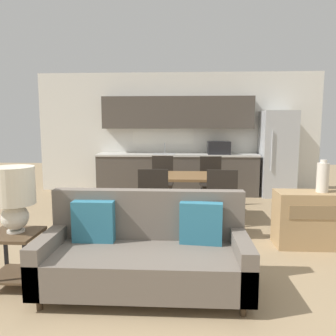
{
  "coord_description": "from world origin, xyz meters",
  "views": [
    {
      "loc": [
        0.17,
        -2.9,
        1.53
      ],
      "look_at": [
        -0.06,
        1.5,
        0.95
      ],
      "focal_mm": 35.0,
      "sensor_mm": 36.0,
      "label": 1
    }
  ],
  "objects_px": {
    "credenza": "(317,219)",
    "dining_chair_far_left": "(162,179)",
    "vase": "(323,177)",
    "dining_chair_near_left": "(154,199)",
    "couch": "(145,253)",
    "dining_chair_far_right": "(212,181)",
    "dining_table": "(187,179)",
    "side_table": "(15,250)",
    "table_lamp": "(14,193)",
    "dining_chair_near_right": "(221,200)",
    "refrigerator": "(277,154)"
  },
  "relations": [
    {
      "from": "side_table",
      "to": "table_lamp",
      "type": "relative_size",
      "value": 0.84
    },
    {
      "from": "side_table",
      "to": "dining_chair_far_right",
      "type": "relative_size",
      "value": 0.55
    },
    {
      "from": "refrigerator",
      "to": "side_table",
      "type": "xyz_separation_m",
      "value": [
        -3.59,
        -4.25,
        -0.56
      ]
    },
    {
      "from": "dining_table",
      "to": "dining_chair_near_left",
      "type": "relative_size",
      "value": 1.52
    },
    {
      "from": "couch",
      "to": "dining_chair_far_right",
      "type": "bearing_deg",
      "value": 74.29
    },
    {
      "from": "refrigerator",
      "to": "dining_chair_far_left",
      "type": "distance_m",
      "value": 2.69
    },
    {
      "from": "dining_chair_far_left",
      "to": "couch",
      "type": "bearing_deg",
      "value": -87.32
    },
    {
      "from": "table_lamp",
      "to": "dining_chair_near_left",
      "type": "height_order",
      "value": "table_lamp"
    },
    {
      "from": "dining_table",
      "to": "table_lamp",
      "type": "bearing_deg",
      "value": -126.06
    },
    {
      "from": "side_table",
      "to": "dining_chair_far_left",
      "type": "xyz_separation_m",
      "value": [
        1.18,
        3.12,
        0.17
      ]
    },
    {
      "from": "table_lamp",
      "to": "dining_chair_near_right",
      "type": "bearing_deg",
      "value": 34.16
    },
    {
      "from": "refrigerator",
      "to": "side_table",
      "type": "relative_size",
      "value": 3.5
    },
    {
      "from": "refrigerator",
      "to": "table_lamp",
      "type": "xyz_separation_m",
      "value": [
        -3.58,
        -4.22,
        -0.01
      ]
    },
    {
      "from": "dining_table",
      "to": "credenza",
      "type": "bearing_deg",
      "value": -33.4
    },
    {
      "from": "dining_chair_near_left",
      "to": "dining_chair_far_right",
      "type": "distance_m",
      "value": 1.82
    },
    {
      "from": "dining_table",
      "to": "dining_chair_near_left",
      "type": "bearing_deg",
      "value": -119.53
    },
    {
      "from": "side_table",
      "to": "dining_chair_far_right",
      "type": "bearing_deg",
      "value": 55.49
    },
    {
      "from": "table_lamp",
      "to": "dining_chair_near_right",
      "type": "height_order",
      "value": "table_lamp"
    },
    {
      "from": "dining_chair_near_right",
      "to": "dining_chair_far_right",
      "type": "bearing_deg",
      "value": -86.22
    },
    {
      "from": "couch",
      "to": "dining_chair_near_right",
      "type": "xyz_separation_m",
      "value": [
        0.86,
        1.43,
        0.18
      ]
    },
    {
      "from": "credenza",
      "to": "dining_chair_near_left",
      "type": "relative_size",
      "value": 1.09
    },
    {
      "from": "dining_table",
      "to": "dining_chair_far_right",
      "type": "relative_size",
      "value": 1.52
    },
    {
      "from": "credenza",
      "to": "dining_chair_far_left",
      "type": "height_order",
      "value": "dining_chair_far_left"
    },
    {
      "from": "couch",
      "to": "dining_chair_near_right",
      "type": "relative_size",
      "value": 1.97
    },
    {
      "from": "table_lamp",
      "to": "couch",
      "type": "bearing_deg",
      "value": -0.62
    },
    {
      "from": "refrigerator",
      "to": "dining_table",
      "type": "relative_size",
      "value": 1.26
    },
    {
      "from": "couch",
      "to": "dining_chair_far_right",
      "type": "xyz_separation_m",
      "value": [
        0.85,
        3.03,
        0.18
      ]
    },
    {
      "from": "dining_table",
      "to": "side_table",
      "type": "bearing_deg",
      "value": -125.75
    },
    {
      "from": "dining_table",
      "to": "side_table",
      "type": "distance_m",
      "value": 2.83
    },
    {
      "from": "couch",
      "to": "dining_chair_far_right",
      "type": "relative_size",
      "value": 1.97
    },
    {
      "from": "dining_chair_near_left",
      "to": "dining_chair_far_right",
      "type": "relative_size",
      "value": 1.0
    },
    {
      "from": "credenza",
      "to": "refrigerator",
      "type": "bearing_deg",
      "value": 84.14
    },
    {
      "from": "vase",
      "to": "dining_chair_near_left",
      "type": "relative_size",
      "value": 0.42
    },
    {
      "from": "side_table",
      "to": "table_lamp",
      "type": "bearing_deg",
      "value": 79.72
    },
    {
      "from": "dining_chair_near_right",
      "to": "couch",
      "type": "bearing_deg",
      "value": 62.81
    },
    {
      "from": "dining_table",
      "to": "table_lamp",
      "type": "xyz_separation_m",
      "value": [
        -1.64,
        -2.25,
        0.23
      ]
    },
    {
      "from": "dining_chair_near_left",
      "to": "dining_chair_near_right",
      "type": "height_order",
      "value": "same"
    },
    {
      "from": "dining_chair_near_right",
      "to": "dining_chair_far_right",
      "type": "distance_m",
      "value": 1.59
    },
    {
      "from": "couch",
      "to": "side_table",
      "type": "xyz_separation_m",
      "value": [
        -1.24,
        -0.02,
        0.01
      ]
    },
    {
      "from": "side_table",
      "to": "dining_chair_near_right",
      "type": "distance_m",
      "value": 2.56
    },
    {
      "from": "dining_table",
      "to": "dining_chair_far_right",
      "type": "height_order",
      "value": "dining_chair_far_right"
    },
    {
      "from": "dining_chair_near_left",
      "to": "dining_chair_far_left",
      "type": "bearing_deg",
      "value": -92.52
    },
    {
      "from": "table_lamp",
      "to": "refrigerator",
      "type": "bearing_deg",
      "value": 49.64
    },
    {
      "from": "side_table",
      "to": "vase",
      "type": "relative_size",
      "value": 1.29
    },
    {
      "from": "dining_chair_near_left",
      "to": "dining_chair_near_right",
      "type": "relative_size",
      "value": 1.0
    },
    {
      "from": "credenza",
      "to": "dining_chair_far_left",
      "type": "xyz_separation_m",
      "value": [
        -2.09,
        1.91,
        0.17
      ]
    },
    {
      "from": "dining_chair_near_left",
      "to": "vase",
      "type": "bearing_deg",
      "value": 170.3
    },
    {
      "from": "refrigerator",
      "to": "dining_chair_near_right",
      "type": "height_order",
      "value": "refrigerator"
    },
    {
      "from": "dining_chair_near_right",
      "to": "vase",
      "type": "bearing_deg",
      "value": 171.97
    },
    {
      "from": "credenza",
      "to": "dining_chair_near_right",
      "type": "relative_size",
      "value": 1.09
    }
  ]
}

